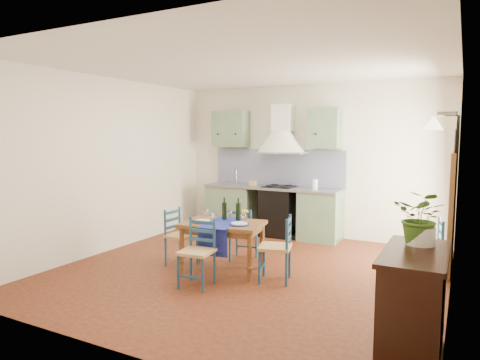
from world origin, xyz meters
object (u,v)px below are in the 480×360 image
object	(u,v)px
sideboard	(413,301)
chair_near	(198,252)
potted_plant	(421,218)
dining_table	(223,228)

from	to	relation	value
sideboard	chair_near	bearing A→B (deg)	165.40
chair_near	sideboard	world-z (taller)	sideboard
chair_near	potted_plant	world-z (taller)	potted_plant
chair_near	sideboard	bearing A→B (deg)	-14.60
dining_table	chair_near	bearing A→B (deg)	-90.32
chair_near	sideboard	size ratio (longest dim) A/B	0.79
dining_table	potted_plant	bearing A→B (deg)	-22.18
sideboard	potted_plant	bearing A→B (deg)	85.78
dining_table	sideboard	world-z (taller)	dining_table
dining_table	chair_near	world-z (taller)	dining_table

